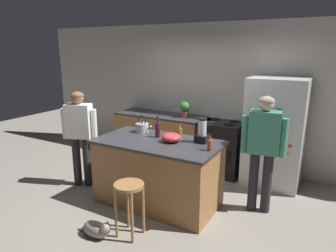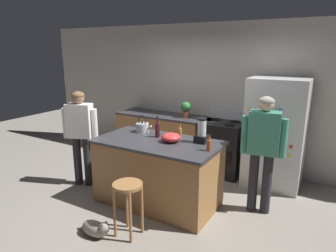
# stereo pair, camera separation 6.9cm
# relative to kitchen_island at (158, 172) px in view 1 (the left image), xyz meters

# --- Properties ---
(ground_plane) EXTENTS (14.00, 14.00, 0.00)m
(ground_plane) POSITION_rel_kitchen_island_xyz_m (0.00, 0.00, -0.48)
(ground_plane) COLOR gray
(back_wall) EXTENTS (8.00, 0.10, 2.70)m
(back_wall) POSITION_rel_kitchen_island_xyz_m (0.00, 1.95, 0.87)
(back_wall) COLOR #BCB7AD
(back_wall) RESTS_ON ground_plane
(kitchen_island) EXTENTS (1.78, 0.97, 0.96)m
(kitchen_island) POSITION_rel_kitchen_island_xyz_m (0.00, 0.00, 0.00)
(kitchen_island) COLOR #9E6B3D
(kitchen_island) RESTS_ON ground_plane
(back_counter_run) EXTENTS (2.00, 0.64, 0.96)m
(back_counter_run) POSITION_rel_kitchen_island_xyz_m (-0.80, 1.55, -0.00)
(back_counter_run) COLOR #9E6B3D
(back_counter_run) RESTS_ON ground_plane
(refrigerator) EXTENTS (0.90, 0.73, 1.79)m
(refrigerator) POSITION_rel_kitchen_island_xyz_m (1.33, 1.50, 0.41)
(refrigerator) COLOR silver
(refrigerator) RESTS_ON ground_plane
(stove_range) EXTENTS (0.76, 0.65, 1.14)m
(stove_range) POSITION_rel_kitchen_island_xyz_m (0.41, 1.52, 0.01)
(stove_range) COLOR black
(stove_range) RESTS_ON ground_plane
(person_by_island_left) EXTENTS (0.58, 0.35, 1.58)m
(person_by_island_left) POSITION_rel_kitchen_island_xyz_m (-1.41, -0.11, 0.47)
(person_by_island_left) COLOR #26262B
(person_by_island_left) RESTS_ON ground_plane
(person_by_sink_right) EXTENTS (0.60, 0.28, 1.63)m
(person_by_sink_right) POSITION_rel_kitchen_island_xyz_m (1.35, 0.50, 0.51)
(person_by_sink_right) COLOR #26262B
(person_by_sink_right) RESTS_ON ground_plane
(bar_stool) EXTENTS (0.36, 0.36, 0.68)m
(bar_stool) POSITION_rel_kitchen_island_xyz_m (0.12, -0.87, 0.05)
(bar_stool) COLOR #9E6B3D
(bar_stool) RESTS_ON ground_plane
(cat) EXTENTS (0.52, 0.18, 0.26)m
(cat) POSITION_rel_kitchen_island_xyz_m (-0.20, -1.10, -0.37)
(cat) COLOR gray
(cat) RESTS_ON ground_plane
(potted_plant) EXTENTS (0.20, 0.20, 0.30)m
(potted_plant) POSITION_rel_kitchen_island_xyz_m (-0.33, 1.55, 0.65)
(potted_plant) COLOR brown
(potted_plant) RESTS_ON back_counter_run
(blender_appliance) EXTENTS (0.17, 0.17, 0.34)m
(blender_appliance) POSITION_rel_kitchen_island_xyz_m (0.57, 0.25, 0.62)
(blender_appliance) COLOR black
(blender_appliance) RESTS_ON kitchen_island
(bottle_wine) EXTENTS (0.08, 0.08, 0.32)m
(bottle_wine) POSITION_rel_kitchen_island_xyz_m (-0.10, 0.16, 0.59)
(bottle_wine) COLOR #471923
(bottle_wine) RESTS_ON kitchen_island
(bottle_vinegar) EXTENTS (0.06, 0.06, 0.24)m
(bottle_vinegar) POSITION_rel_kitchen_island_xyz_m (0.22, 0.27, 0.56)
(bottle_vinegar) COLOR olive
(bottle_vinegar) RESTS_ON kitchen_island
(bottle_cooking_sauce) EXTENTS (0.06, 0.06, 0.22)m
(bottle_cooking_sauce) POSITION_rel_kitchen_island_xyz_m (0.80, -0.03, 0.56)
(bottle_cooking_sauce) COLOR #B24C26
(bottle_cooking_sauce) RESTS_ON kitchen_island
(mixing_bowl) EXTENTS (0.28, 0.28, 0.12)m
(mixing_bowl) POSITION_rel_kitchen_island_xyz_m (0.19, 0.06, 0.54)
(mixing_bowl) COLOR red
(mixing_bowl) RESTS_ON kitchen_island
(tea_kettle) EXTENTS (0.28, 0.20, 0.27)m
(tea_kettle) POSITION_rel_kitchen_island_xyz_m (-0.45, 0.28, 0.56)
(tea_kettle) COLOR #B7BABF
(tea_kettle) RESTS_ON kitchen_island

